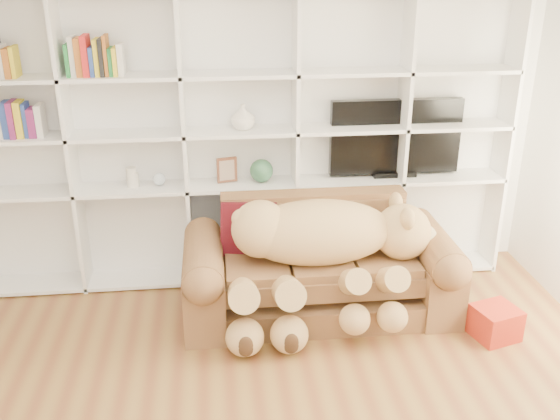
{
  "coord_description": "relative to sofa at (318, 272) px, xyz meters",
  "views": [
    {
      "loc": [
        -0.22,
        -2.5,
        2.63
      ],
      "look_at": [
        0.24,
        1.63,
        0.89
      ],
      "focal_mm": 40.0,
      "sensor_mm": 36.0,
      "label": 1
    }
  ],
  "objects": [
    {
      "name": "wall_back",
      "position": [
        -0.55,
        0.8,
        1.02
      ],
      "size": [
        5.0,
        0.02,
        2.7
      ],
      "primitive_type": "cube",
      "color": "silver",
      "rests_on": "floor"
    },
    {
      "name": "sofa",
      "position": [
        0.0,
        0.0,
        0.0
      ],
      "size": [
        2.06,
        0.89,
        0.87
      ],
      "color": "brown",
      "rests_on": "floor"
    },
    {
      "name": "picture_frame",
      "position": [
        -0.67,
        0.6,
        0.65
      ],
      "size": [
        0.17,
        0.06,
        0.21
      ],
      "primitive_type": "cube",
      "rotation": [
        0.0,
        0.0,
        0.24
      ],
      "color": "#5A311E",
      "rests_on": "bookshelf"
    },
    {
      "name": "throw_pillow",
      "position": [
        -0.53,
        0.14,
        0.32
      ],
      "size": [
        0.45,
        0.31,
        0.43
      ],
      "primitive_type": "cube",
      "rotation": [
        -0.24,
        0.0,
        -0.2
      ],
      "color": "#530E18",
      "rests_on": "sofa"
    },
    {
      "name": "teddy_bear",
      "position": [
        -0.02,
        -0.17,
        0.29
      ],
      "size": [
        1.64,
        0.87,
        0.95
      ],
      "rotation": [
        0.0,
        0.0,
        0.17
      ],
      "color": "#D7B86B",
      "rests_on": "sofa"
    },
    {
      "name": "shelf_vase",
      "position": [
        -0.53,
        0.6,
        1.09
      ],
      "size": [
        0.2,
        0.2,
        0.2
      ],
      "primitive_type": "imported",
      "rotation": [
        0.0,
        0.0,
        0.01
      ],
      "color": "white",
      "rests_on": "bookshelf"
    },
    {
      "name": "green_vase",
      "position": [
        -0.39,
        0.6,
        0.63
      ],
      "size": [
        0.19,
        0.19,
        0.19
      ],
      "primitive_type": "sphere",
      "color": "#305D3F",
      "rests_on": "bookshelf"
    },
    {
      "name": "figurine_short",
      "position": [
        -1.41,
        0.6,
        0.6
      ],
      "size": [
        0.07,
        0.07,
        0.12
      ],
      "primitive_type": "cylinder",
      "rotation": [
        0.0,
        0.0,
        0.03
      ],
      "color": "silver",
      "rests_on": "bookshelf"
    },
    {
      "name": "figurine_tall",
      "position": [
        -1.43,
        0.6,
        0.62
      ],
      "size": [
        0.1,
        0.1,
        0.16
      ],
      "primitive_type": "cylinder",
      "rotation": [
        0.0,
        0.0,
        0.29
      ],
      "color": "silver",
      "rests_on": "bookshelf"
    },
    {
      "name": "gift_box",
      "position": [
        1.22,
        -0.53,
        -0.21
      ],
      "size": [
        0.36,
        0.35,
        0.24
      ],
      "primitive_type": "cube",
      "rotation": [
        0.0,
        0.0,
        0.28
      ],
      "color": "#B62B18",
      "rests_on": "floor"
    },
    {
      "name": "tv",
      "position": [
        0.74,
        0.65,
        0.86
      ],
      "size": [
        1.09,
        0.18,
        0.65
      ],
      "color": "black",
      "rests_on": "bookshelf"
    },
    {
      "name": "snow_globe",
      "position": [
        -1.21,
        0.6,
        0.59
      ],
      "size": [
        0.1,
        0.1,
        0.1
      ],
      "primitive_type": "sphere",
      "color": "silver",
      "rests_on": "bookshelf"
    },
    {
      "name": "bookshelf",
      "position": [
        -0.79,
        0.66,
        0.98
      ],
      "size": [
        4.43,
        0.35,
        2.4
      ],
      "color": "white",
      "rests_on": "floor"
    }
  ]
}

